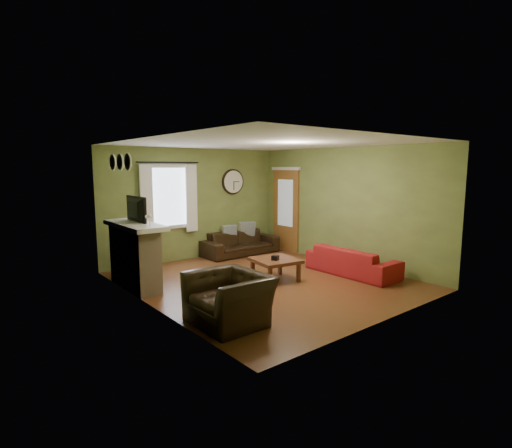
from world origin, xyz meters
TOP-DOWN VIEW (x-y plane):
  - floor at (0.00, 0.00)m, footprint 4.60×5.20m
  - ceiling at (0.00, 0.00)m, footprint 4.60×5.20m
  - wall_left at (-2.30, 0.00)m, footprint 0.00×5.20m
  - wall_right at (2.30, 0.00)m, footprint 0.00×5.20m
  - wall_back at (0.00, 2.60)m, footprint 4.60×0.00m
  - wall_front at (0.00, -2.60)m, footprint 4.60×0.00m
  - fireplace at (-2.10, 1.15)m, footprint 0.40×1.40m
  - firebox at (-1.91, 1.15)m, footprint 0.04×0.60m
  - mantel at (-2.07, 1.15)m, footprint 0.58×1.60m
  - tv at (-2.05, 1.30)m, footprint 0.08×0.60m
  - tv_screen at (-1.97, 1.30)m, footprint 0.02×0.62m
  - medallion_left at (-2.28, 0.80)m, footprint 0.28×0.28m
  - medallion_mid at (-2.28, 1.15)m, footprint 0.28×0.28m
  - medallion_right at (-2.28, 1.50)m, footprint 0.28×0.28m
  - window_pane at (-0.70, 2.58)m, footprint 1.00×0.02m
  - curtain_rod at (-0.70, 2.48)m, footprint 0.03×0.03m
  - curtain_left at (-1.25, 2.48)m, footprint 0.28×0.04m
  - curtain_right at (-0.15, 2.48)m, footprint 0.28×0.04m
  - wall_clock at (1.10, 2.55)m, footprint 0.64×0.06m
  - door at (2.27, 1.85)m, footprint 0.05×0.90m
  - bookshelf at (-1.42, 2.39)m, footprint 0.71×0.30m
  - book at (-1.37, 2.35)m, footprint 0.23×0.27m
  - sofa_brown at (1.06, 2.20)m, footprint 1.96×0.77m
  - pillow_left at (1.38, 2.37)m, footprint 0.45×0.18m
  - pillow_right at (0.84, 2.37)m, footprint 0.38×0.17m
  - sofa_red at (1.69, -0.74)m, footprint 0.75×1.91m
  - armchair at (-1.74, -1.28)m, footprint 0.95×1.08m
  - coffee_table at (0.18, -0.10)m, footprint 0.91×0.91m
  - tissue_box at (0.10, -0.18)m, footprint 0.15×0.15m
  - wine_glass_a at (-2.05, 0.56)m, footprint 0.07×0.07m
  - wine_glass_b at (-2.05, 0.66)m, footprint 0.06×0.06m

SIDE VIEW (x-z plane):
  - floor at x=0.00m, z-range 0.00..0.00m
  - coffee_table at x=0.18m, z-range 0.00..0.43m
  - sofa_red at x=1.69m, z-range 0.00..0.56m
  - sofa_brown at x=1.06m, z-range 0.00..0.57m
  - firebox at x=-1.91m, z-range 0.02..0.57m
  - armchair at x=-1.74m, z-range 0.00..0.70m
  - tissue_box at x=0.10m, z-range 0.36..0.44m
  - bookshelf at x=-1.42m, z-range 0.00..0.84m
  - fireplace at x=-2.10m, z-range 0.00..1.10m
  - pillow_left at x=1.38m, z-range 0.33..0.77m
  - pillow_right at x=0.84m, z-range 0.37..0.73m
  - book at x=-1.37m, z-range 0.95..0.97m
  - door at x=2.27m, z-range 0.00..2.10m
  - mantel at x=-2.07m, z-range 1.10..1.18m
  - wine_glass_b at x=-2.05m, z-range 1.18..1.37m
  - wine_glass_a at x=-2.05m, z-range 1.18..1.38m
  - wall_left at x=-2.30m, z-range 0.00..2.60m
  - wall_right at x=2.30m, z-range 0.00..2.60m
  - wall_back at x=0.00m, z-range 0.00..2.60m
  - wall_front at x=0.00m, z-range 0.00..2.60m
  - tv at x=-2.05m, z-range 1.18..1.53m
  - tv_screen at x=-1.97m, z-range 1.23..1.59m
  - curtain_left at x=-1.25m, z-range 0.67..2.23m
  - curtain_right at x=-0.15m, z-range 0.67..2.23m
  - window_pane at x=-0.70m, z-range 0.85..2.15m
  - wall_clock at x=1.10m, z-range 1.48..2.12m
  - medallion_left at x=-2.28m, z-range 2.24..2.26m
  - medallion_mid at x=-2.28m, z-range 2.24..2.26m
  - medallion_right at x=-2.28m, z-range 2.24..2.26m
  - curtain_rod at x=-0.70m, z-range 1.52..3.02m
  - ceiling at x=0.00m, z-range 2.60..2.60m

